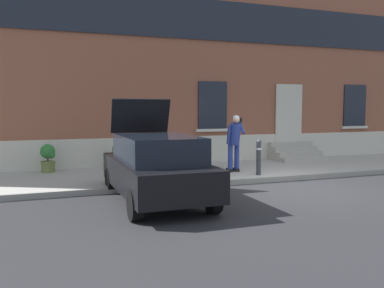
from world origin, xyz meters
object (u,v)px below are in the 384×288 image
(bollard_far_left, at_px, (125,162))
(person_on_phone, at_px, (234,140))
(planter_olive, at_px, (48,157))
(bollard_near_person, at_px, (259,156))
(hatchback_car_black, at_px, (156,167))
(planter_cream, at_px, (120,155))

(bollard_far_left, xyz_separation_m, person_on_phone, (3.50, 0.74, 0.43))
(person_on_phone, distance_m, planter_olive, 5.69)
(bollard_near_person, height_order, person_on_phone, person_on_phone)
(hatchback_car_black, distance_m, bollard_far_left, 1.71)
(hatchback_car_black, relative_size, planter_cream, 4.73)
(person_on_phone, xyz_separation_m, planter_olive, (-5.32, 1.93, -0.54))
(hatchback_car_black, distance_m, person_on_phone, 3.95)
(hatchback_car_black, distance_m, bollard_near_person, 3.91)
(planter_cream, bearing_deg, hatchback_car_black, -89.35)
(person_on_phone, height_order, planter_cream, person_on_phone)
(bollard_near_person, xyz_separation_m, bollard_far_left, (-3.92, 0.00, 0.00))
(hatchback_car_black, bearing_deg, planter_olive, 117.01)
(person_on_phone, bearing_deg, hatchback_car_black, -135.80)
(bollard_far_left, bearing_deg, hatchback_car_black, -76.89)
(bollard_near_person, relative_size, planter_cream, 1.22)
(bollard_near_person, distance_m, bollard_far_left, 3.92)
(bollard_far_left, distance_m, person_on_phone, 3.61)
(hatchback_car_black, height_order, planter_cream, hatchback_car_black)
(bollard_near_person, bearing_deg, bollard_far_left, 180.00)
(bollard_near_person, relative_size, bollard_far_left, 1.00)
(person_on_phone, distance_m, planter_cream, 3.69)
(bollard_far_left, height_order, planter_cream, bollard_far_left)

